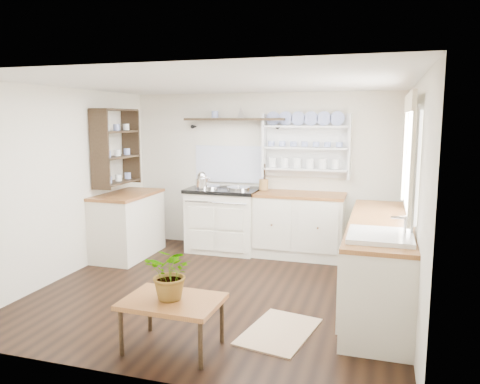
% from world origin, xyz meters
% --- Properties ---
extents(floor, '(4.00, 3.80, 0.01)m').
position_xyz_m(floor, '(0.00, 0.00, 0.00)').
color(floor, black).
rests_on(floor, ground).
extents(wall_back, '(4.00, 0.02, 2.30)m').
position_xyz_m(wall_back, '(0.00, 1.90, 1.15)').
color(wall_back, '#EDE4CD').
rests_on(wall_back, ground).
extents(wall_right, '(0.02, 3.80, 2.30)m').
position_xyz_m(wall_right, '(2.00, 0.00, 1.15)').
color(wall_right, '#EDE4CD').
rests_on(wall_right, ground).
extents(wall_left, '(0.02, 3.80, 2.30)m').
position_xyz_m(wall_left, '(-2.00, 0.00, 1.15)').
color(wall_left, '#EDE4CD').
rests_on(wall_left, ground).
extents(ceiling, '(4.00, 3.80, 0.01)m').
position_xyz_m(ceiling, '(0.00, 0.00, 2.30)').
color(ceiling, white).
rests_on(ceiling, wall_back).
extents(window, '(0.08, 1.55, 1.22)m').
position_xyz_m(window, '(1.95, 0.15, 1.56)').
color(window, white).
rests_on(window, wall_right).
extents(aga_cooker, '(1.04, 0.72, 0.96)m').
position_xyz_m(aga_cooker, '(-0.51, 1.57, 0.47)').
color(aga_cooker, white).
rests_on(aga_cooker, floor).
extents(back_cabinets, '(1.27, 0.63, 0.90)m').
position_xyz_m(back_cabinets, '(0.60, 1.60, 0.46)').
color(back_cabinets, beige).
rests_on(back_cabinets, floor).
extents(right_cabinets, '(0.62, 2.43, 0.90)m').
position_xyz_m(right_cabinets, '(1.70, 0.10, 0.46)').
color(right_cabinets, beige).
rests_on(right_cabinets, floor).
extents(belfast_sink, '(0.55, 0.60, 0.45)m').
position_xyz_m(belfast_sink, '(1.70, -0.65, 0.80)').
color(belfast_sink, white).
rests_on(belfast_sink, right_cabinets).
extents(left_cabinets, '(0.62, 1.13, 0.90)m').
position_xyz_m(left_cabinets, '(-1.70, 0.90, 0.46)').
color(left_cabinets, beige).
rests_on(left_cabinets, floor).
extents(plate_rack, '(1.20, 0.22, 0.90)m').
position_xyz_m(plate_rack, '(0.65, 1.86, 1.56)').
color(plate_rack, white).
rests_on(plate_rack, wall_back).
extents(high_shelf, '(1.50, 0.29, 0.16)m').
position_xyz_m(high_shelf, '(-0.40, 1.78, 1.91)').
color(high_shelf, black).
rests_on(high_shelf, wall_back).
extents(left_shelving, '(0.28, 0.80, 1.05)m').
position_xyz_m(left_shelving, '(-1.84, 0.90, 1.55)').
color(left_shelving, black).
rests_on(left_shelving, wall_left).
extents(kettle, '(0.19, 0.19, 0.24)m').
position_xyz_m(kettle, '(-0.79, 1.45, 1.05)').
color(kettle, silver).
rests_on(kettle, aga_cooker).
extents(utensil_crock, '(0.13, 0.13, 0.16)m').
position_xyz_m(utensil_crock, '(0.07, 1.68, 0.99)').
color(utensil_crock, olive).
rests_on(utensil_crock, back_cabinets).
extents(center_table, '(0.82, 0.59, 0.44)m').
position_xyz_m(center_table, '(0.06, -1.40, 0.39)').
color(center_table, brown).
rests_on(center_table, floor).
extents(potted_plant, '(0.42, 0.36, 0.46)m').
position_xyz_m(potted_plant, '(0.06, -1.40, 0.66)').
color(potted_plant, '#3F7233').
rests_on(potted_plant, center_table).
extents(floor_rug, '(0.70, 0.94, 0.02)m').
position_xyz_m(floor_rug, '(0.86, -0.85, 0.01)').
color(floor_rug, '#A0815D').
rests_on(floor_rug, floor).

